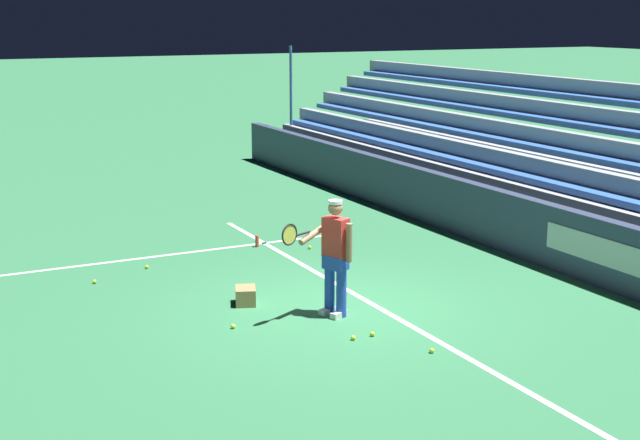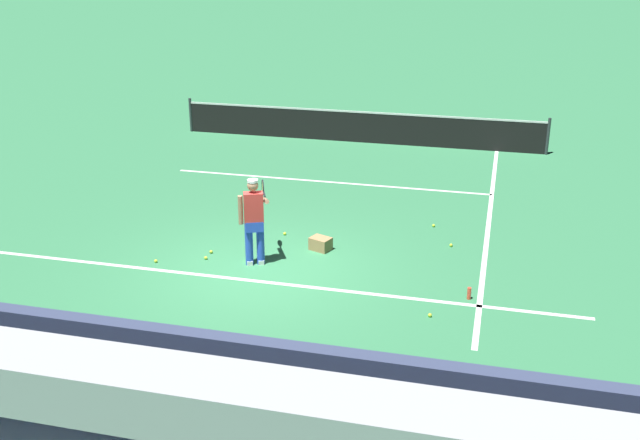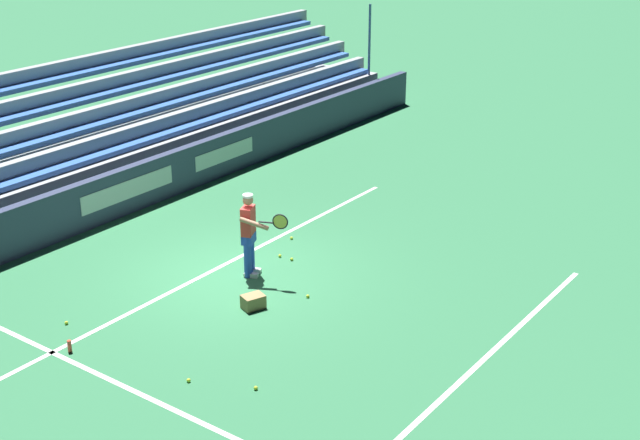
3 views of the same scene
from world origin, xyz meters
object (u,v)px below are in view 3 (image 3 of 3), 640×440
(tennis_ball_far_left, at_px, (280,256))
(tennis_ball_toward_net, at_px, (292,238))
(ball_box_cardboard, at_px, (253,302))
(water_bottle, at_px, (70,346))
(tennis_ball_near_player, at_px, (189,380))
(tennis_player, at_px, (250,234))
(tennis_ball_stray_back, at_px, (66,323))
(tennis_ball_far_right, at_px, (292,259))
(tennis_ball_on_baseline, at_px, (256,388))
(tennis_ball_midcourt, at_px, (308,296))

(tennis_ball_far_left, bearing_deg, tennis_ball_toward_net, -156.82)
(ball_box_cardboard, relative_size, water_bottle, 1.82)
(tennis_ball_near_player, height_order, water_bottle, water_bottle)
(tennis_player, xyz_separation_m, ball_box_cardboard, (1.06, 0.95, -0.76))
(tennis_ball_stray_back, bearing_deg, ball_box_cardboard, 136.95)
(tennis_ball_far_right, distance_m, tennis_ball_on_baseline, 4.87)
(tennis_ball_far_right, bearing_deg, tennis_ball_on_baseline, 31.15)
(tennis_ball_far_right, xyz_separation_m, tennis_ball_near_player, (4.63, 1.51, 0.00))
(ball_box_cardboard, bearing_deg, tennis_ball_stray_back, -43.05)
(ball_box_cardboard, xyz_separation_m, tennis_ball_stray_back, (2.46, -2.30, -0.10))
(tennis_ball_stray_back, distance_m, tennis_ball_on_baseline, 4.12)
(tennis_ball_near_player, bearing_deg, tennis_ball_on_baseline, 114.63)
(tennis_ball_far_right, xyz_separation_m, tennis_ball_on_baseline, (4.17, 2.52, 0.00))
(tennis_ball_far_right, distance_m, tennis_ball_stray_back, 4.81)
(water_bottle, bearing_deg, tennis_ball_stray_back, -125.65)
(tennis_player, xyz_separation_m, tennis_ball_far_right, (-1.02, 0.24, -0.86))
(tennis_ball_far_left, relative_size, tennis_ball_near_player, 1.00)
(tennis_ball_far_right, bearing_deg, tennis_ball_midcourt, 48.05)
(tennis_player, height_order, tennis_ball_far_left, tennis_player)
(tennis_ball_toward_net, bearing_deg, ball_box_cardboard, 25.29)
(tennis_ball_on_baseline, xyz_separation_m, tennis_ball_near_player, (0.46, -1.01, 0.00))
(tennis_ball_toward_net, bearing_deg, tennis_ball_stray_back, -9.46)
(ball_box_cardboard, relative_size, tennis_ball_midcourt, 6.06)
(tennis_ball_stray_back, height_order, tennis_ball_near_player, same)
(tennis_ball_midcourt, relative_size, tennis_ball_near_player, 1.00)
(tennis_ball_on_baseline, height_order, tennis_ball_near_player, same)
(ball_box_cardboard, height_order, tennis_ball_near_player, ball_box_cardboard)
(tennis_ball_far_left, bearing_deg, tennis_ball_far_right, 92.00)
(tennis_player, height_order, tennis_ball_near_player, tennis_player)
(tennis_ball_toward_net, xyz_separation_m, water_bottle, (6.01, -0.08, 0.08))
(tennis_ball_far_right, relative_size, tennis_ball_stray_back, 1.00)
(tennis_ball_midcourt, xyz_separation_m, tennis_ball_on_baseline, (3.02, 1.24, 0.00))
(ball_box_cardboard, distance_m, tennis_ball_near_player, 2.67)
(tennis_ball_far_left, bearing_deg, tennis_ball_near_player, 21.47)
(tennis_ball_far_left, distance_m, tennis_ball_on_baseline, 5.03)
(tennis_player, bearing_deg, tennis_ball_on_baseline, 41.24)
(tennis_ball_toward_net, xyz_separation_m, tennis_ball_stray_back, (5.42, -0.90, 0.00))
(tennis_ball_toward_net, height_order, tennis_ball_far_left, same)
(tennis_player, xyz_separation_m, tennis_ball_toward_net, (-1.89, -0.44, -0.86))
(ball_box_cardboard, distance_m, tennis_ball_on_baseline, 2.76)
(tennis_ball_stray_back, relative_size, tennis_ball_near_player, 1.00)
(tennis_player, relative_size, tennis_ball_stray_back, 25.98)
(ball_box_cardboard, distance_m, tennis_ball_toward_net, 3.27)
(tennis_ball_midcourt, xyz_separation_m, tennis_ball_far_left, (-1.14, -1.59, 0.00))
(ball_box_cardboard, xyz_separation_m, tennis_ball_near_player, (2.55, 0.80, -0.10))
(ball_box_cardboard, bearing_deg, tennis_ball_near_player, 17.41)
(tennis_ball_far_right, relative_size, tennis_ball_far_left, 1.00)
(tennis_ball_far_right, distance_m, tennis_ball_far_left, 0.30)
(tennis_player, height_order, ball_box_cardboard, tennis_player)
(tennis_ball_far_left, height_order, water_bottle, water_bottle)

